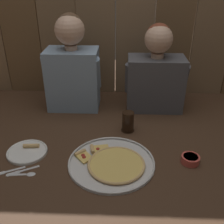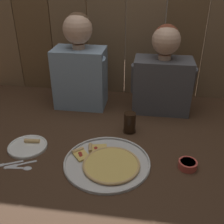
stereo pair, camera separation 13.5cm
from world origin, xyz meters
TOP-DOWN VIEW (x-y plane):
  - ground_plane at (0.00, 0.00)m, footprint 3.20×3.20m
  - pizza_tray at (0.01, -0.12)m, footprint 0.44×0.44m
  - dinner_plate at (-0.44, -0.04)m, footprint 0.21×0.21m
  - drinking_glass at (0.09, 0.20)m, footprint 0.08×0.08m
  - dipping_bowl at (0.41, -0.09)m, footprint 0.09×0.09m
  - table_fork at (-0.48, -0.19)m, footprint 0.12×0.07m
  - table_knife at (-0.42, -0.19)m, footprint 0.14×0.09m
  - table_spoon at (-0.40, -0.21)m, footprint 0.14×0.04m
  - diner_left at (-0.28, 0.51)m, footprint 0.38×0.22m
  - diner_right at (0.28, 0.51)m, footprint 0.41×0.21m
  - wooden_backdrop_wall at (-0.00, 0.78)m, footprint 2.19×0.03m

SIDE VIEW (x-z plane):
  - ground_plane at x=0.00m, z-range 0.00..0.00m
  - table_knife at x=-0.42m, z-range 0.00..0.00m
  - table_fork at x=-0.48m, z-range 0.00..0.01m
  - table_spoon at x=-0.40m, z-range 0.00..0.01m
  - dinner_plate at x=-0.44m, z-range -0.01..0.03m
  - pizza_tray at x=0.01m, z-range 0.00..0.02m
  - dipping_bowl at x=0.41m, z-range 0.00..0.04m
  - drinking_glass at x=0.09m, z-range 0.00..0.12m
  - diner_right at x=0.28m, z-range -0.03..0.54m
  - diner_left at x=-0.28m, z-range -0.02..0.61m
  - wooden_backdrop_wall at x=0.00m, z-range 0.00..1.26m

